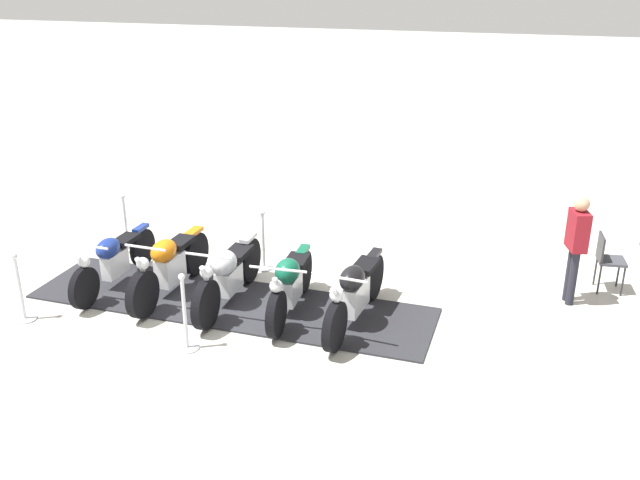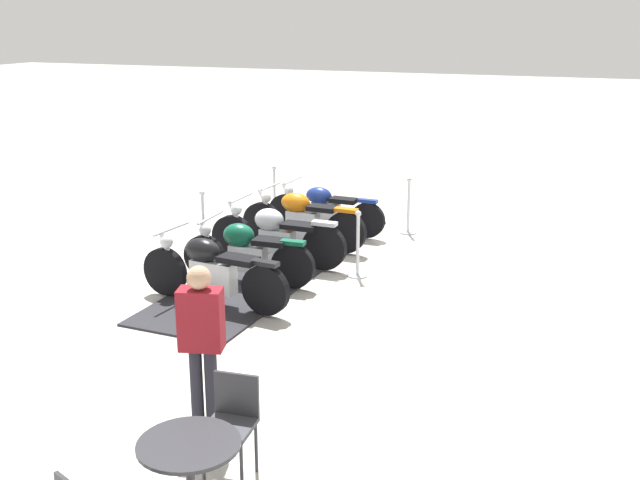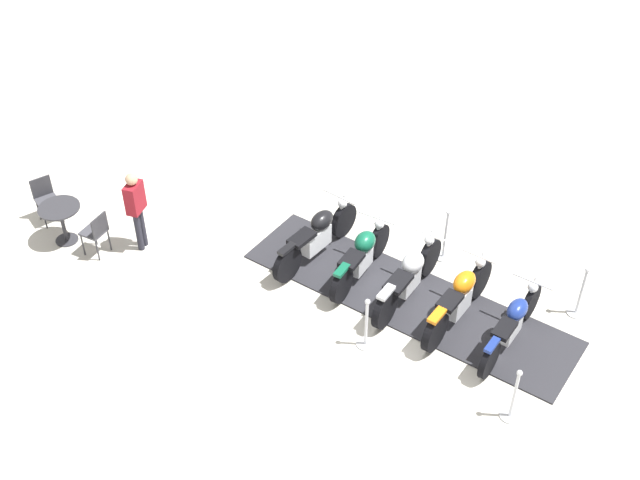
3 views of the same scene
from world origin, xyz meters
name	(u,v)px [view 3 (image 3 of 3)]	position (x,y,z in m)	size (l,w,h in m)	color
ground_plane	(406,298)	(0.00, 0.00, 0.00)	(80.00, 80.00, 0.00)	beige
display_platform	(406,297)	(0.00, 0.00, 0.02)	(6.05, 1.55, 0.03)	#28282D
motorcycle_navy	(513,322)	(0.03, 1.92, 0.48)	(2.22, 0.71, 0.92)	black
motorcycle_copper	(459,298)	(0.01, 0.96, 0.51)	(2.24, 0.64, 1.01)	black
motorcycle_chrome	(409,276)	(-0.03, 0.00, 0.50)	(2.28, 0.69, 1.02)	black
motorcycle_forest	(362,255)	(-0.07, -0.96, 0.49)	(2.05, 0.79, 0.94)	black
motorcycle_black	(318,235)	(-0.10, -1.92, 0.51)	(2.30, 0.74, 0.99)	black
stanchion_right_mid	(445,242)	(-1.34, 0.05, 0.36)	(0.32, 0.32, 1.09)	silver
stanchion_left_mid	(366,330)	(1.34, -0.05, 0.34)	(0.31, 0.31, 1.02)	silver
stanchion_left_front	(513,401)	(1.43, 2.52, 0.34)	(0.31, 0.31, 1.03)	silver
stanchion_right_front	(579,299)	(-1.25, 2.62, 0.33)	(0.32, 0.32, 1.03)	silver
cafe_table	(61,216)	(2.09, -6.17, 0.59)	(0.77, 0.77, 0.79)	#2D2D33
cafe_chair_near_table	(45,197)	(1.79, -6.93, 0.53)	(0.52, 0.52, 0.91)	#2D2D33
cafe_chair_across_table	(96,231)	(2.01, -5.36, 0.54)	(0.44, 0.44, 0.90)	#2D2D33
bystander_person	(136,204)	(1.44, -4.83, 0.99)	(0.44, 0.32, 1.66)	#23232D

